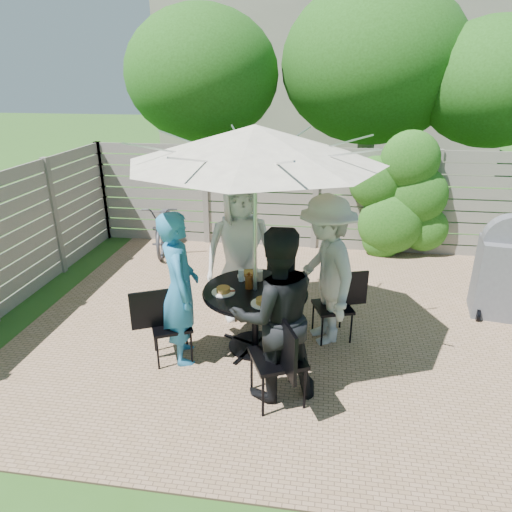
# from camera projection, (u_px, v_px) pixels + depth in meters

# --- Properties ---
(backyard_envelope) EXTENTS (60.00, 60.00, 5.00)m
(backyard_envelope) POSITION_uv_depth(u_px,v_px,m) (328.00, 87.00, 14.13)
(backyard_envelope) COLOR #2C551A
(backyard_envelope) RESTS_ON ground
(patio_table) EXTENTS (1.51, 1.51, 0.76)m
(patio_table) POSITION_uv_depth(u_px,v_px,m) (255.00, 308.00, 5.19)
(patio_table) COLOR black
(patio_table) RESTS_ON ground
(umbrella) EXTENTS (3.42, 3.42, 2.55)m
(umbrella) POSITION_uv_depth(u_px,v_px,m) (255.00, 144.00, 4.50)
(umbrella) COLOR silver
(umbrella) RESTS_ON ground
(chair_back) EXTENTS (0.56, 0.66, 0.87)m
(chair_back) POSITION_uv_depth(u_px,v_px,m) (239.00, 292.00, 6.16)
(chair_back) COLOR black
(chair_back) RESTS_ON ground
(person_back) EXTENTS (1.05, 0.88, 1.84)m
(person_back) POSITION_uv_depth(u_px,v_px,m) (240.00, 250.00, 5.79)
(person_back) COLOR silver
(person_back) RESTS_ON ground
(chair_left) EXTENTS (0.67, 0.56, 0.88)m
(chair_left) POSITION_uv_depth(u_px,v_px,m) (171.00, 338.00, 5.08)
(chair_left) COLOR black
(chair_left) RESTS_ON ground
(person_left) EXTENTS (0.62, 0.74, 1.73)m
(person_left) POSITION_uv_depth(u_px,v_px,m) (180.00, 289.00, 4.89)
(person_left) COLOR teal
(person_left) RESTS_ON ground
(chair_front) EXTENTS (0.63, 0.76, 0.99)m
(chair_front) POSITION_uv_depth(u_px,v_px,m) (278.00, 376.00, 4.40)
(chair_front) COLOR black
(chair_front) RESTS_ON ground
(person_front) EXTENTS (1.05, 0.94, 1.77)m
(person_front) POSITION_uv_depth(u_px,v_px,m) (275.00, 315.00, 4.30)
(person_front) COLOR black
(person_front) RESTS_ON ground
(chair_right) EXTENTS (0.66, 0.53, 0.86)m
(chair_right) POSITION_uv_depth(u_px,v_px,m) (333.00, 319.00, 5.49)
(chair_right) COLOR black
(chair_right) RESTS_ON ground
(person_right) EXTENTS (1.05, 1.33, 1.80)m
(person_right) POSITION_uv_depth(u_px,v_px,m) (325.00, 271.00, 5.23)
(person_right) COLOR #AEADA9
(person_right) RESTS_ON ground
(plate_back) EXTENTS (0.26, 0.26, 0.06)m
(plate_back) POSITION_uv_depth(u_px,v_px,m) (248.00, 275.00, 5.42)
(plate_back) COLOR white
(plate_back) RESTS_ON patio_table
(plate_left) EXTENTS (0.26, 0.26, 0.06)m
(plate_left) POSITION_uv_depth(u_px,v_px,m) (223.00, 291.00, 5.01)
(plate_left) COLOR white
(plate_left) RESTS_ON patio_table
(plate_front) EXTENTS (0.26, 0.26, 0.06)m
(plate_front) POSITION_uv_depth(u_px,v_px,m) (263.00, 302.00, 4.77)
(plate_front) COLOR white
(plate_front) RESTS_ON patio_table
(plate_right) EXTENTS (0.26, 0.26, 0.06)m
(plate_right) POSITION_uv_depth(u_px,v_px,m) (286.00, 284.00, 5.17)
(plate_right) COLOR white
(plate_right) RESTS_ON patio_table
(plate_extra) EXTENTS (0.24, 0.24, 0.06)m
(plate_extra) POSITION_uv_depth(u_px,v_px,m) (278.00, 298.00, 4.86)
(plate_extra) COLOR white
(plate_extra) RESTS_ON patio_table
(glass_back) EXTENTS (0.07, 0.07, 0.14)m
(glass_back) POSITION_uv_depth(u_px,v_px,m) (241.00, 275.00, 5.29)
(glass_back) COLOR silver
(glass_back) RESTS_ON patio_table
(glass_front) EXTENTS (0.07, 0.07, 0.14)m
(glass_front) POSITION_uv_depth(u_px,v_px,m) (270.00, 293.00, 4.86)
(glass_front) COLOR silver
(glass_front) RESTS_ON patio_table
(glass_right) EXTENTS (0.07, 0.07, 0.14)m
(glass_right) POSITION_uv_depth(u_px,v_px,m) (275.00, 278.00, 5.22)
(glass_right) COLOR silver
(glass_right) RESTS_ON patio_table
(syrup_jug) EXTENTS (0.09, 0.09, 0.16)m
(syrup_jug) POSITION_uv_depth(u_px,v_px,m) (249.00, 282.00, 5.10)
(syrup_jug) COLOR #59280C
(syrup_jug) RESTS_ON patio_table
(coffee_cup) EXTENTS (0.08, 0.08, 0.12)m
(coffee_cup) POSITION_uv_depth(u_px,v_px,m) (259.00, 276.00, 5.30)
(coffee_cup) COLOR #C6B293
(coffee_cup) RESTS_ON patio_table
(bicycle) EXTENTS (0.93, 1.79, 0.89)m
(bicycle) POSITION_uv_depth(u_px,v_px,m) (165.00, 225.00, 8.26)
(bicycle) COLOR #333338
(bicycle) RESTS_ON ground
(bbq_grill) EXTENTS (0.75, 0.62, 1.39)m
(bbq_grill) POSITION_uv_depth(u_px,v_px,m) (505.00, 272.00, 5.88)
(bbq_grill) COLOR #5C5D62
(bbq_grill) RESTS_ON ground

